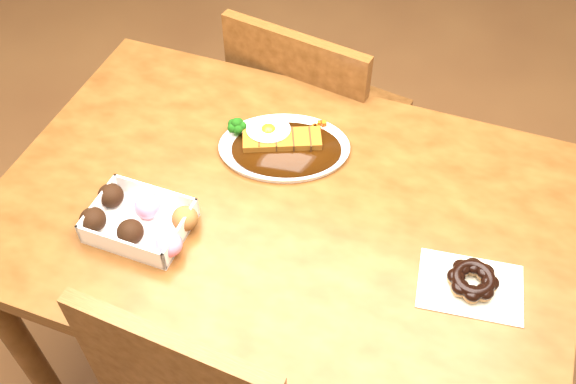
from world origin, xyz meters
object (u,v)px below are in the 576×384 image
(table, at_px, (282,233))
(donut_box, at_px, (139,220))
(pon_de_ring, at_px, (472,281))
(chair_far, at_px, (314,124))
(katsu_curry_plate, at_px, (282,144))

(table, xyz_separation_m, donut_box, (-0.25, -0.16, 0.13))
(table, relative_size, pon_de_ring, 5.70)
(chair_far, xyz_separation_m, pon_de_ring, (0.51, -0.60, 0.29))
(pon_de_ring, bearing_deg, chair_far, 130.06)
(table, bearing_deg, katsu_curry_plate, 110.44)
(chair_far, bearing_deg, katsu_curry_plate, 105.40)
(table, height_order, katsu_curry_plate, katsu_curry_plate)
(chair_far, xyz_separation_m, katsu_curry_plate, (0.04, -0.38, 0.29))
(katsu_curry_plate, distance_m, donut_box, 0.36)
(table, distance_m, pon_de_ring, 0.43)
(donut_box, bearing_deg, pon_de_ring, 7.98)
(donut_box, distance_m, pon_de_ring, 0.66)
(table, xyz_separation_m, pon_de_ring, (0.40, -0.07, 0.12))
(katsu_curry_plate, relative_size, donut_box, 1.52)
(donut_box, xyz_separation_m, pon_de_ring, (0.65, 0.09, -0.01))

